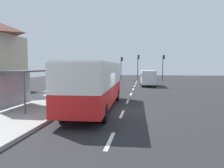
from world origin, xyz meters
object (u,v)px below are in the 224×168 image
Objects in this scene: recycling_bin_green at (71,95)px; bus_shelter at (23,79)px; traffic_light_far_side at (121,65)px; traffic_light_near_side at (163,64)px; sedan_near at (147,77)px; bus at (96,82)px; recycling_bin_red at (68,96)px; white_van at (148,77)px; traffic_light_median at (138,63)px.

bus_shelter is (-2.21, -3.32, 1.44)m from recycling_bin_green.
traffic_light_far_side reaches higher than bus_shelter.
traffic_light_near_side is 1.32× the size of bus_shelter.
traffic_light_near_side is (3.19, 0.40, 2.70)m from sedan_near.
traffic_light_near_side reaches higher than bus_shelter.
bus is 2.24× the size of traffic_light_far_side.
recycling_bin_green is at bearing -108.31° from traffic_light_near_side.
recycling_bin_red is at bearing -102.39° from sedan_near.
traffic_light_near_side is (7.21, 31.50, 1.65)m from bus.
bus reaches higher than recycling_bin_green.
white_van is 18.22m from recycling_bin_red.
traffic_light_far_side is at bearing 87.91° from recycling_bin_green.
sedan_near is 4.72× the size of recycling_bin_red.
traffic_light_near_side is (3.30, 12.95, 2.15)m from white_van.
sedan_near reaches higher than recycling_bin_green.
bus is 11.66× the size of recycling_bin_green.
traffic_light_median reaches higher than sedan_near.
bus is at bearing -41.51° from recycling_bin_green.
bus_shelter is at bearing -113.65° from white_van.
bus is 11.66× the size of recycling_bin_red.
recycling_bin_green is 30.99m from traffic_light_near_side.
sedan_near is 30.30m from recycling_bin_red.
traffic_light_median reaches higher than white_van.
white_van reaches higher than recycling_bin_green.
sedan_near is at bearing -172.82° from traffic_light_near_side.
traffic_light_median reaches higher than bus_shelter.
white_van is at bearing 69.42° from recycling_bin_red.
traffic_light_median is 1.35× the size of bus_shelter.
recycling_bin_red is (-2.49, 1.50, -1.19)m from bus.
traffic_light_median reaches higher than traffic_light_near_side.
traffic_light_far_side is (1.10, 30.10, 2.63)m from recycling_bin_green.
bus is 2.10× the size of traffic_light_near_side.
bus reaches higher than white_van.
recycling_bin_red is 1.00× the size of recycling_bin_green.
recycling_bin_green is at bearing 138.49° from bus.
bus_shelter is at bearing -95.66° from traffic_light_far_side.
sedan_near is at bearing -12.55° from traffic_light_far_side.
traffic_light_near_side reaches higher than recycling_bin_red.
sedan_near is 33.40m from bus_shelter.
bus is 2.06× the size of traffic_light_median.
sedan_near is at bearing 74.86° from bus_shelter.
recycling_bin_green is 0.18× the size of traffic_light_near_side.
bus_shelter reaches higher than sedan_near.
traffic_light_far_side is (-8.60, 0.80, -0.20)m from traffic_light_near_side.
recycling_bin_green is at bearing -111.38° from white_van.
traffic_light_median is at bearing 97.07° from white_van.
traffic_light_median is at bearing 133.61° from sedan_near.
recycling_bin_red is 32.06m from traffic_light_median.
recycling_bin_green is 0.19× the size of traffic_light_far_side.
traffic_light_far_side is at bearing 174.68° from traffic_light_near_side.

